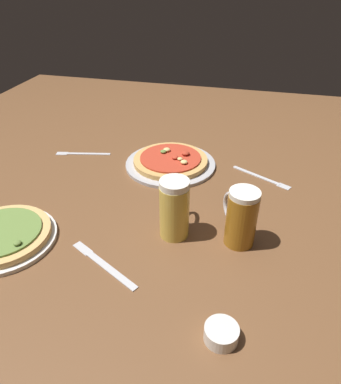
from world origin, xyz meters
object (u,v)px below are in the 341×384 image
Objects in this scene: ramekin_sauce at (221,333)px; fork_spare at (262,177)px; beer_mug_amber at (241,217)px; knife_right at (103,264)px; pizza_plate_near at (3,236)px; beer_mug_dark at (175,208)px; fork_left at (82,153)px; pizza_plate_far at (171,162)px.

fork_spare is at bearing 84.64° from ramekin_sauce.
ramekin_sauce is at bearing -91.29° from beer_mug_amber.
pizza_plate_near is at bearing 176.21° from knife_right.
ramekin_sauce is at bearing -60.78° from beer_mug_dark.
fork_left is 0.98× the size of knife_right.
fork_left is at bearing 140.98° from beer_mug_dark.
ramekin_sauce reaches higher than knife_right.
fork_spare is at bearing -1.86° from pizza_plate_far.
beer_mug_amber is at bearing -29.87° from fork_left.
pizza_plate_near reaches higher than knife_right.
pizza_plate_far is at bearing 105.52° from beer_mug_dark.
fork_left is at bearing 150.13° from beer_mug_amber.
knife_right is at bearing -151.56° from beer_mug_amber.
knife_right is (-0.32, 0.14, -0.01)m from ramekin_sauce.
pizza_plate_near reaches higher than fork_left.
pizza_plate_near is 0.30m from knife_right.
fork_left is (-0.37, 0.00, -0.01)m from pizza_plate_far.
knife_right is 0.65m from fork_spare.
beer_mug_amber is at bearing -52.49° from pizza_plate_far.
fork_left is 0.70m from fork_spare.
ramekin_sauce is 0.34× the size of fork_spare.
fork_left is (-0.47, 0.38, -0.08)m from beer_mug_dark.
beer_mug_amber reaches higher than pizza_plate_near.
beer_mug_amber is 0.80× the size of fork_spare.
pizza_plate_far is 1.56× the size of fork_left.
pizza_plate_near and pizza_plate_far have the same top height.
pizza_plate_near is 0.85× the size of pizza_plate_far.
pizza_plate_far is 0.54m from knife_right.
beer_mug_amber is 2.31× the size of ramekin_sauce.
pizza_plate_far is at bearing 178.14° from fork_spare.
beer_mug_dark is at bearing 18.02° from pizza_plate_near.
knife_right is at bearing -94.50° from pizza_plate_far.
pizza_plate_near is 0.65m from beer_mug_amber.
fork_spare is (0.34, -0.01, -0.01)m from pizza_plate_far.
ramekin_sauce is 0.33× the size of fork_left.
beer_mug_dark is at bearing -177.00° from beer_mug_amber.
beer_mug_dark is at bearing 48.50° from knife_right.
knife_right is (-0.15, -0.17, -0.08)m from beer_mug_dark.
ramekin_sauce reaches higher than fork_left.
beer_mug_dark is at bearing -39.02° from fork_left.
beer_mug_dark is 0.18m from beer_mug_amber.
pizza_plate_near is 4.00× the size of ramekin_sauce.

